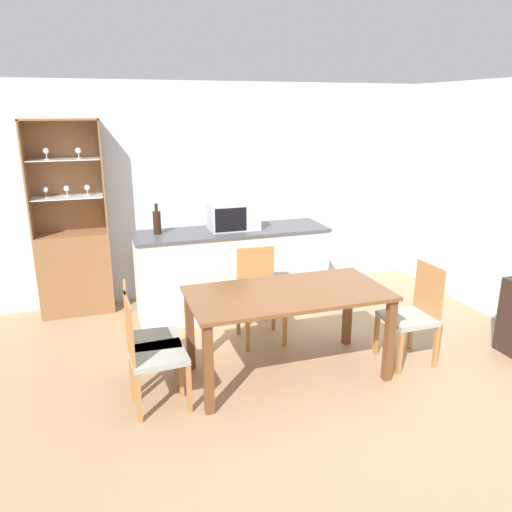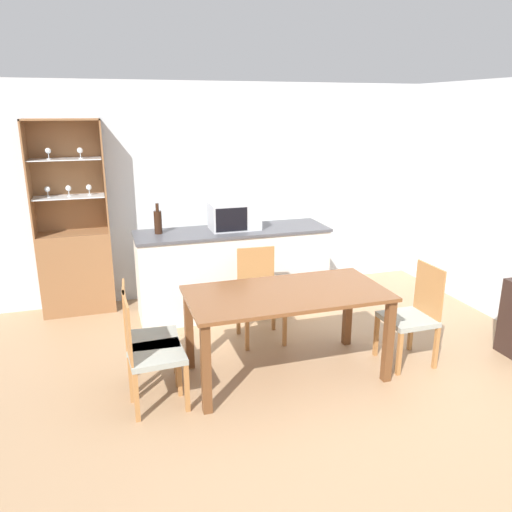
{
  "view_description": "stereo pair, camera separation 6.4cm",
  "coord_description": "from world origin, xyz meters",
  "px_view_note": "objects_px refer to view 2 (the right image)",
  "views": [
    {
      "loc": [
        -1.57,
        -3.27,
        2.26
      ],
      "look_at": [
        -0.12,
        1.14,
        0.87
      ],
      "focal_mm": 35.0,
      "sensor_mm": 36.0,
      "label": 1
    },
    {
      "loc": [
        -1.51,
        -3.29,
        2.26
      ],
      "look_at": [
        -0.12,
        1.14,
        0.87
      ],
      "focal_mm": 35.0,
      "sensor_mm": 36.0,
      "label": 2
    }
  ],
  "objects_px": {
    "wine_bottle": "(158,222)",
    "dining_chair_side_left_far": "(146,338)",
    "display_cabinet": "(76,258)",
    "dining_table": "(287,304)",
    "dining_chair_head_far": "(260,296)",
    "dining_chair_side_left_near": "(150,352)",
    "microwave": "(234,216)",
    "dining_chair_side_right_near": "(412,316)"
  },
  "relations": [
    {
      "from": "dining_chair_side_left_near",
      "to": "dining_chair_head_far",
      "type": "relative_size",
      "value": 1.0
    },
    {
      "from": "dining_chair_side_right_near",
      "to": "wine_bottle",
      "type": "bearing_deg",
      "value": 49.18
    },
    {
      "from": "display_cabinet",
      "to": "dining_chair_side_left_near",
      "type": "bearing_deg",
      "value": -75.04
    },
    {
      "from": "dining_chair_side_left_near",
      "to": "wine_bottle",
      "type": "xyz_separation_m",
      "value": [
        0.3,
        1.72,
        0.64
      ]
    },
    {
      "from": "dining_table",
      "to": "dining_chair_head_far",
      "type": "relative_size",
      "value": 1.84
    },
    {
      "from": "wine_bottle",
      "to": "microwave",
      "type": "bearing_deg",
      "value": -3.01
    },
    {
      "from": "dining_table",
      "to": "dining_chair_side_left_near",
      "type": "xyz_separation_m",
      "value": [
        -1.17,
        -0.13,
        -0.21
      ]
    },
    {
      "from": "dining_chair_head_far",
      "to": "dining_chair_side_left_far",
      "type": "relative_size",
      "value": 1.0
    },
    {
      "from": "dining_table",
      "to": "wine_bottle",
      "type": "distance_m",
      "value": 1.87
    },
    {
      "from": "dining_table",
      "to": "microwave",
      "type": "height_order",
      "value": "microwave"
    },
    {
      "from": "dining_chair_side_left_far",
      "to": "dining_chair_side_left_near",
      "type": "bearing_deg",
      "value": 3.43
    },
    {
      "from": "display_cabinet",
      "to": "wine_bottle",
      "type": "distance_m",
      "value": 1.1
    },
    {
      "from": "wine_bottle",
      "to": "dining_chair_side_left_far",
      "type": "bearing_deg",
      "value": -101.68
    },
    {
      "from": "wine_bottle",
      "to": "display_cabinet",
      "type": "bearing_deg",
      "value": 152.59
    },
    {
      "from": "dining_chair_side_left_far",
      "to": "wine_bottle",
      "type": "distance_m",
      "value": 1.63
    },
    {
      "from": "dining_table",
      "to": "dining_chair_side_left_far",
      "type": "height_order",
      "value": "dining_chair_side_left_far"
    },
    {
      "from": "display_cabinet",
      "to": "dining_chair_head_far",
      "type": "xyz_separation_m",
      "value": [
        1.76,
        -1.3,
        -0.18
      ]
    },
    {
      "from": "microwave",
      "to": "dining_chair_side_right_near",
      "type": "bearing_deg",
      "value": -54.28
    },
    {
      "from": "dining_chair_side_left_near",
      "to": "dining_chair_head_far",
      "type": "xyz_separation_m",
      "value": [
        1.17,
        0.88,
        0.0
      ]
    },
    {
      "from": "wine_bottle",
      "to": "dining_chair_side_left_near",
      "type": "bearing_deg",
      "value": -99.96
    },
    {
      "from": "display_cabinet",
      "to": "dining_table",
      "type": "distance_m",
      "value": 2.7
    },
    {
      "from": "dining_chair_side_right_near",
      "to": "microwave",
      "type": "height_order",
      "value": "microwave"
    },
    {
      "from": "display_cabinet",
      "to": "dining_table",
      "type": "bearing_deg",
      "value": -49.51
    },
    {
      "from": "dining_table",
      "to": "dining_chair_side_left_near",
      "type": "height_order",
      "value": "dining_chair_side_left_near"
    },
    {
      "from": "dining_chair_side_left_near",
      "to": "microwave",
      "type": "bearing_deg",
      "value": 143.47
    },
    {
      "from": "display_cabinet",
      "to": "wine_bottle",
      "type": "height_order",
      "value": "display_cabinet"
    },
    {
      "from": "display_cabinet",
      "to": "microwave",
      "type": "relative_size",
      "value": 3.99
    },
    {
      "from": "display_cabinet",
      "to": "microwave",
      "type": "bearing_deg",
      "value": -16.34
    },
    {
      "from": "dining_table",
      "to": "dining_chair_side_right_near",
      "type": "bearing_deg",
      "value": -6.2
    },
    {
      "from": "display_cabinet",
      "to": "dining_chair_side_right_near",
      "type": "distance_m",
      "value": 3.65
    },
    {
      "from": "wine_bottle",
      "to": "dining_chair_side_right_near",
      "type": "bearing_deg",
      "value": -40.19
    },
    {
      "from": "microwave",
      "to": "wine_bottle",
      "type": "distance_m",
      "value": 0.83
    },
    {
      "from": "dining_chair_side_left_far",
      "to": "wine_bottle",
      "type": "bearing_deg",
      "value": 171.75
    },
    {
      "from": "dining_chair_side_left_far",
      "to": "microwave",
      "type": "height_order",
      "value": "microwave"
    },
    {
      "from": "display_cabinet",
      "to": "dining_chair_side_left_far",
      "type": "height_order",
      "value": "display_cabinet"
    },
    {
      "from": "display_cabinet",
      "to": "dining_chair_head_far",
      "type": "distance_m",
      "value": 2.19
    },
    {
      "from": "display_cabinet",
      "to": "dining_chair_side_left_near",
      "type": "height_order",
      "value": "display_cabinet"
    },
    {
      "from": "dining_chair_head_far",
      "to": "wine_bottle",
      "type": "height_order",
      "value": "wine_bottle"
    },
    {
      "from": "dining_chair_side_right_near",
      "to": "microwave",
      "type": "xyz_separation_m",
      "value": [
        -1.21,
        1.68,
        0.65
      ]
    },
    {
      "from": "dining_chair_side_right_near",
      "to": "dining_chair_head_far",
      "type": "xyz_separation_m",
      "value": [
        -1.17,
        0.88,
        0.0
      ]
    },
    {
      "from": "dining_chair_side_right_near",
      "to": "dining_chair_side_left_far",
      "type": "bearing_deg",
      "value": 83.08
    },
    {
      "from": "dining_chair_side_left_near",
      "to": "dining_chair_side_right_near",
      "type": "relative_size",
      "value": 1.0
    }
  ]
}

